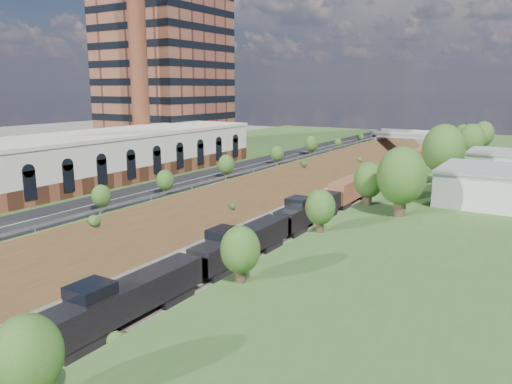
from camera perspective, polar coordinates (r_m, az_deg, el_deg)
name	(u,v)px	position (r m, az deg, el deg)	size (l,w,h in m)	color
platform_left	(170,173)	(98.42, -9.83, 2.21)	(44.00, 180.00, 5.00)	#396027
embankment_left	(268,198)	(86.30, 1.34, -0.66)	(7.07, 180.00, 7.07)	brown
embankment_right	(394,214)	(78.03, 15.51, -2.45)	(7.07, 180.00, 7.07)	brown
rail_left_track	(312,203)	(82.53, 6.41, -1.25)	(1.58, 180.00, 0.18)	gray
rail_right_track	(342,207)	(80.56, 9.77, -1.68)	(1.58, 180.00, 0.18)	gray
road	(246,167)	(87.65, -1.19, 2.90)	(8.00, 180.00, 0.10)	black
guardrail	(265,166)	(85.30, 1.06, 2.99)	(0.10, 171.00, 0.70)	#99999E
commercial_building	(97,157)	(78.63, -17.74, 3.84)	(14.30, 62.30, 7.00)	brown
highrise_tower	(162,20)	(114.23, -10.65, 18.80)	(22.00, 22.00, 53.90)	brown
smokestack	(138,52)	(96.37, -13.33, 15.30)	(3.20, 3.20, 40.00)	brown
overpass	(421,141)	(139.27, 18.31, 5.59)	(24.50, 8.30, 7.40)	gray
white_building_near	(481,186)	(66.56, 24.31, 0.67)	(9.00, 12.00, 4.00)	silver
white_building_far	(497,164)	(88.26, 25.80, 2.92)	(8.00, 10.00, 3.60)	silver
tree_right_large	(402,176)	(55.67, 16.30, 1.74)	(5.25, 5.25, 7.61)	#473323
tree_left_crest	(70,202)	(55.26, -20.53, -1.10)	(2.45, 2.45, 3.55)	#473323
freight_train	(364,182)	(89.50, 12.23, 1.08)	(2.70, 124.17, 4.55)	black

